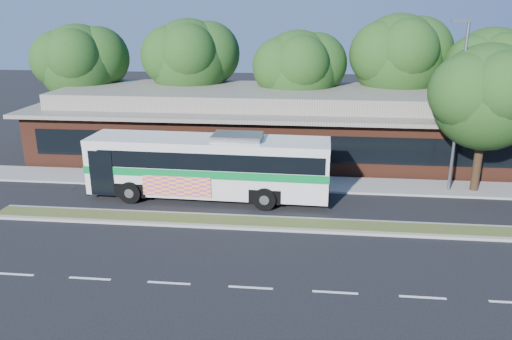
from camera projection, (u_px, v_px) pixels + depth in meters
The scene contains 14 objects.
ground at pixel (263, 230), 22.59m from camera, with size 120.00×120.00×0.00m, color black.
median_strip at pixel (265, 223), 23.13m from camera, with size 26.00×1.10×0.15m, color #414D20.
sidewalk at pixel (274, 183), 28.63m from camera, with size 44.00×2.60×0.12m, color gray.
parking_lot at pixel (14, 157), 33.89m from camera, with size 14.00×12.00×0.01m, color black.
plaza_building at pixel (281, 123), 34.25m from camera, with size 33.20×11.20×4.45m.
lamp_post at pixel (458, 103), 25.81m from camera, with size 0.93×0.18×9.07m.
tree_bg_a at pixel (85, 62), 36.63m from camera, with size 6.47×5.80×8.63m.
tree_bg_b at pixel (195, 58), 36.68m from camera, with size 6.69×6.00×9.00m.
tree_bg_c at pixel (303, 69), 35.08m from camera, with size 6.24×5.60×8.26m.
tree_bg_d at pixel (404, 56), 35.08m from camera, with size 6.91×6.20×9.37m.
tree_bg_e at pixel (496, 69), 33.72m from camera, with size 6.47×5.80×8.50m.
transit_bus at pixel (209, 162), 25.91m from camera, with size 12.62×3.22×3.52m.
sedan at pixel (130, 161), 30.70m from camera, with size 1.76×4.32×1.25m, color #B7BBBE.
sidewalk_tree at pixel (494, 94), 25.81m from camera, with size 6.18×5.54×7.97m.
Camera 1 is at (1.87, -20.62, 9.44)m, focal length 35.00 mm.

